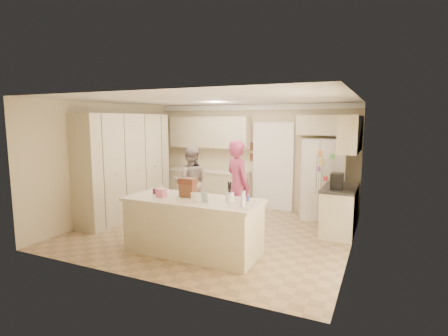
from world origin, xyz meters
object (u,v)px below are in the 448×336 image
at_px(refrigerator, 322,179).
at_px(dollhouse_body, 188,190).
at_px(coffee_maker, 337,181).
at_px(teen_boy, 191,183).
at_px(teen_girl, 238,186).
at_px(tissue_box, 162,193).
at_px(utensil_crock, 230,197).
at_px(island_base, 193,227).

relative_size(refrigerator, dollhouse_body, 6.92).
height_order(coffee_maker, teen_boy, teen_boy).
relative_size(refrigerator, teen_girl, 0.98).
height_order(tissue_box, teen_girl, teen_girl).
distance_m(coffee_maker, teen_girl, 1.90).
height_order(utensil_crock, dollhouse_body, dollhouse_body).
distance_m(refrigerator, dollhouse_body, 3.43).
height_order(island_base, teen_boy, teen_boy).
bearing_deg(dollhouse_body, teen_girl, 74.00).
relative_size(refrigerator, teen_boy, 1.11).
bearing_deg(teen_boy, dollhouse_body, 94.98).
xyz_separation_m(coffee_maker, teen_girl, (-1.83, -0.50, -0.16)).
distance_m(refrigerator, island_base, 3.47).
bearing_deg(island_base, utensil_crock, 4.40).
bearing_deg(teen_boy, coffee_maker, 157.00).
xyz_separation_m(refrigerator, coffee_maker, (0.47, -1.16, 0.17)).
height_order(island_base, teen_girl, teen_girl).
relative_size(refrigerator, tissue_box, 12.86).
distance_m(island_base, tissue_box, 0.79).
xyz_separation_m(refrigerator, dollhouse_body, (-1.73, -2.96, 0.14)).
bearing_deg(dollhouse_body, tissue_box, -153.43).
height_order(refrigerator, utensil_crock, refrigerator).
relative_size(tissue_box, dollhouse_body, 0.54).
relative_size(utensil_crock, teen_girl, 0.08).
height_order(utensil_crock, teen_boy, teen_boy).
bearing_deg(tissue_box, teen_girl, 62.77).
relative_size(coffee_maker, tissue_box, 2.14).
height_order(refrigerator, island_base, refrigerator).
bearing_deg(island_base, teen_boy, 121.13).
xyz_separation_m(utensil_crock, teen_boy, (-1.77, 1.80, -0.19)).
bearing_deg(dollhouse_body, refrigerator, 59.61).
xyz_separation_m(refrigerator, utensil_crock, (-0.93, -3.01, 0.10)).
bearing_deg(utensil_crock, coffee_maker, 52.88).
height_order(coffee_maker, island_base, coffee_maker).
bearing_deg(utensil_crock, tissue_box, -172.87).
xyz_separation_m(dollhouse_body, teen_boy, (-0.97, 1.75, -0.23)).
bearing_deg(tissue_box, refrigerator, 55.94).
height_order(dollhouse_body, teen_girl, teen_girl).
height_order(tissue_box, dollhouse_body, dollhouse_body).
relative_size(island_base, teen_girl, 1.20).
bearing_deg(utensil_crock, refrigerator, 72.75).
bearing_deg(coffee_maker, tissue_box, -142.43).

